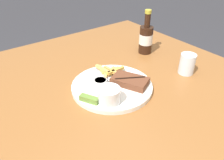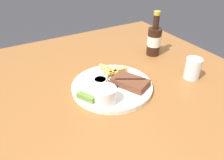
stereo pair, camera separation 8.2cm
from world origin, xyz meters
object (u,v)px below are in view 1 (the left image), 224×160
at_px(fork_utensil, 102,74).
at_px(steak_portion, 130,81).
at_px(coleslaw_cup, 109,95).
at_px(dinner_plate, 112,86).
at_px(beer_bottle, 146,38).
at_px(drinking_glass, 187,64).
at_px(dipping_sauce_cup, 100,82).
at_px(pickle_spear, 89,99).
at_px(knife_utensil, 123,82).

bearing_deg(fork_utensil, steak_portion, 28.89).
xyz_separation_m(steak_portion, coleslaw_cup, (0.04, -0.13, 0.02)).
bearing_deg(dinner_plate, beer_bottle, 115.67).
bearing_deg(coleslaw_cup, drinking_glass, 87.47).
bearing_deg(steak_portion, beer_bottle, 125.86).
bearing_deg(dinner_plate, coleslaw_cup, -41.96).
bearing_deg(beer_bottle, dipping_sauce_cup, -69.56).
bearing_deg(drinking_glass, steak_portion, -102.57).
bearing_deg(dipping_sauce_cup, fork_utensil, 140.84).
relative_size(pickle_spear, knife_utensil, 0.42).
xyz_separation_m(knife_utensil, beer_bottle, (-0.17, 0.28, 0.05)).
height_order(coleslaw_cup, drinking_glass, drinking_glass).
height_order(steak_portion, fork_utensil, steak_portion).
height_order(pickle_spear, drinking_glass, drinking_glass).
relative_size(dinner_plate, pickle_spear, 4.39).
bearing_deg(beer_bottle, dinner_plate, -64.33).
height_order(coleslaw_cup, dipping_sauce_cup, coleslaw_cup).
bearing_deg(dinner_plate, fork_utensil, 172.82).
bearing_deg(drinking_glass, dipping_sauce_cup, -107.88).
xyz_separation_m(pickle_spear, drinking_glass, (0.06, 0.45, 0.02)).
height_order(dinner_plate, beer_bottle, beer_bottle).
xyz_separation_m(dinner_plate, coleslaw_cup, (0.08, -0.07, 0.04)).
distance_m(pickle_spear, knife_utensil, 0.16).
distance_m(coleslaw_cup, dipping_sauce_cup, 0.11).
relative_size(steak_portion, dipping_sauce_cup, 3.13).
distance_m(dipping_sauce_cup, pickle_spear, 0.10).
height_order(coleslaw_cup, fork_utensil, coleslaw_cup).
bearing_deg(drinking_glass, coleslaw_cup, -92.53).
distance_m(steak_portion, dipping_sauce_cup, 0.11).
relative_size(fork_utensil, beer_bottle, 0.63).
relative_size(fork_utensil, drinking_glass, 1.54).
bearing_deg(beer_bottle, pickle_spear, -66.74).
bearing_deg(drinking_glass, pickle_spear, -97.59).
bearing_deg(knife_utensil, dinner_plate, 147.04).
xyz_separation_m(coleslaw_cup, fork_utensil, (-0.16, 0.08, -0.03)).
bearing_deg(pickle_spear, dinner_plate, 106.53).
bearing_deg(coleslaw_cup, pickle_spear, -128.49).
xyz_separation_m(steak_portion, beer_bottle, (-0.19, 0.27, 0.04)).
xyz_separation_m(steak_portion, fork_utensil, (-0.12, -0.05, -0.01)).
height_order(dipping_sauce_cup, pickle_spear, dipping_sauce_cup).
distance_m(dinner_plate, fork_utensil, 0.08).
height_order(dipping_sauce_cup, knife_utensil, dipping_sauce_cup).
height_order(steak_portion, knife_utensil, steak_portion).
relative_size(steak_portion, coleslaw_cup, 2.03).
bearing_deg(pickle_spear, coleslaw_cup, 51.51).
height_order(dinner_plate, fork_utensil, fork_utensil).
relative_size(dinner_plate, beer_bottle, 1.45).
xyz_separation_m(steak_portion, knife_utensil, (-0.02, -0.02, -0.01)).
xyz_separation_m(steak_portion, drinking_glass, (0.06, 0.26, 0.01)).
xyz_separation_m(dinner_plate, steak_portion, (0.04, 0.06, 0.02)).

